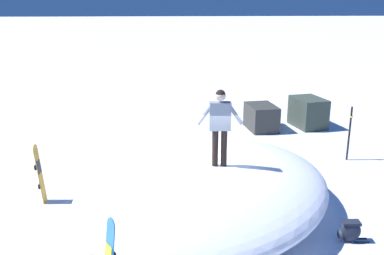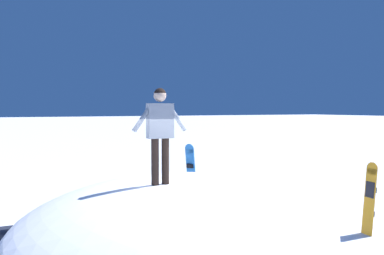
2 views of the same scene
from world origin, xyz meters
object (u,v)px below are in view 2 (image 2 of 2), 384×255
at_px(snowboard_primary_upright, 191,172).
at_px(snowboard_secondary_upright, 370,197).
at_px(snowboarder_standing, 160,126).
at_px(backpack_far, 3,240).

bearing_deg(snowboard_primary_upright, snowboard_secondary_upright, -151.88).
height_order(snowboarder_standing, snowboard_secondary_upright, snowboarder_standing).
bearing_deg(backpack_far, snowboard_secondary_upright, -108.14).
xyz_separation_m(snowboard_primary_upright, backpack_far, (-1.86, 4.80, -0.63)).
height_order(snowboard_primary_upright, snowboard_secondary_upright, snowboard_primary_upright).
relative_size(snowboarder_standing, backpack_far, 2.61).
xyz_separation_m(snowboard_secondary_upright, backpack_far, (2.30, 7.03, -0.55)).
xyz_separation_m(snowboarder_standing, snowboard_secondary_upright, (-1.01, -4.38, -1.56)).
relative_size(snowboard_primary_upright, backpack_far, 2.48).
bearing_deg(snowboard_secondary_upright, snowboard_primary_upright, 28.12).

